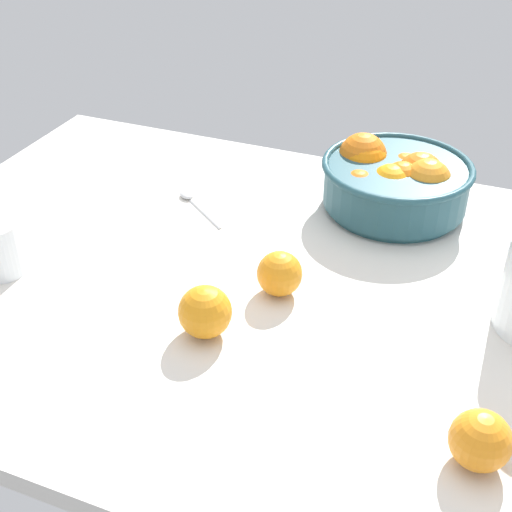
% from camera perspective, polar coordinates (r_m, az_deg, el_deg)
% --- Properties ---
extents(ground_plane, '(1.29, 0.86, 0.03)m').
position_cam_1_polar(ground_plane, '(1.03, 2.27, -3.06)').
color(ground_plane, silver).
extents(fruit_bowl, '(0.26, 0.26, 0.11)m').
position_cam_1_polar(fruit_bowl, '(1.21, 11.25, 6.13)').
color(fruit_bowl, '#234C56').
rests_on(fruit_bowl, ground_plane).
extents(loose_orange_0, '(0.07, 0.07, 0.07)m').
position_cam_1_polar(loose_orange_0, '(0.91, -4.22, -4.61)').
color(loose_orange_0, orange).
rests_on(loose_orange_0, ground_plane).
extents(loose_orange_1, '(0.07, 0.07, 0.07)m').
position_cam_1_polar(loose_orange_1, '(0.80, 17.99, -14.25)').
color(loose_orange_1, orange).
rests_on(loose_orange_1, ground_plane).
extents(loose_orange_4, '(0.07, 0.07, 0.07)m').
position_cam_1_polar(loose_orange_4, '(0.99, 2.23, -1.53)').
color(loose_orange_4, orange).
rests_on(loose_orange_4, ground_plane).
extents(spoon, '(0.12, 0.10, 0.01)m').
position_cam_1_polar(spoon, '(1.22, -5.10, 4.43)').
color(spoon, silver).
rests_on(spoon, ground_plane).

